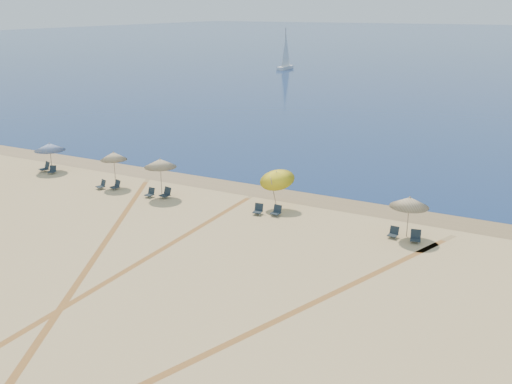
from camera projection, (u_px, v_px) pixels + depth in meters
wet_sand at (283, 194)px, 39.17m from camera, size 500.00×500.00×0.00m
umbrella_0 at (50, 147)px, 44.17m from camera, size 2.34×2.34×2.24m
umbrella_1 at (114, 156)px, 40.21m from camera, size 1.88×1.88×2.57m
umbrella_2 at (160, 163)px, 38.08m from camera, size 2.18×2.18×2.65m
umbrella_3 at (277, 176)px, 35.97m from camera, size 2.22×2.27×2.75m
umbrella_4 at (409, 202)px, 31.30m from camera, size 2.15×2.15×2.39m
chair_0 at (45, 167)px, 44.42m from camera, size 0.83×0.89×0.74m
chair_1 at (52, 170)px, 43.90m from camera, size 0.68×0.73×0.60m
chair_2 at (102, 185)px, 40.23m from camera, size 0.69×0.75×0.62m
chair_3 at (116, 185)px, 40.11m from camera, size 0.68×0.74×0.64m
chair_4 at (150, 193)px, 38.52m from camera, size 0.54×0.62×0.61m
chair_5 at (166, 193)px, 38.34m from camera, size 0.70×0.78×0.70m
chair_6 at (258, 210)px, 35.34m from camera, size 0.61×0.69×0.64m
chair_7 at (277, 211)px, 35.11m from camera, size 0.56×0.64×0.63m
chair_8 at (393, 233)px, 31.77m from camera, size 0.55×0.63×0.61m
chair_9 at (416, 237)px, 31.14m from camera, size 0.67×0.75×0.67m
sailboat_1 at (286, 57)px, 115.52m from camera, size 1.46×5.49×8.16m
tire_tracks at (149, 286)px, 26.31m from camera, size 47.87×39.63×0.00m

